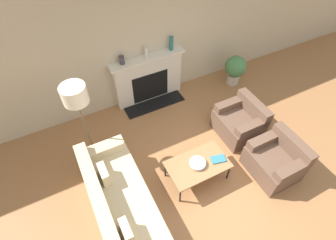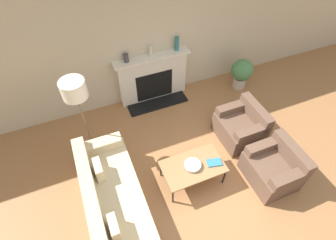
{
  "view_description": "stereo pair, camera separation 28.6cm",
  "coord_description": "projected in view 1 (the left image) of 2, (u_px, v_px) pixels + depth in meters",
  "views": [
    {
      "loc": [
        -1.91,
        -1.61,
        4.29
      ],
      "look_at": [
        -0.33,
        1.5,
        0.45
      ],
      "focal_mm": 28.0,
      "sensor_mm": 36.0,
      "label": 1
    },
    {
      "loc": [
        -1.65,
        -1.72,
        4.29
      ],
      "look_at": [
        -0.33,
        1.5,
        0.45
      ],
      "focal_mm": 28.0,
      "sensor_mm": 36.0,
      "label": 2
    }
  ],
  "objects": [
    {
      "name": "mantel_vase_center_right",
      "position": [
        171.0,
        43.0,
        5.52
      ],
      "size": [
        0.09,
        0.09,
        0.31
      ],
      "color": "#28666B",
      "rests_on": "fireplace"
    },
    {
      "name": "armchair_near",
      "position": [
        276.0,
        160.0,
        4.72
      ],
      "size": [
        0.77,
        0.87,
        0.78
      ],
      "rotation": [
        0.0,
        0.0,
        -1.57
      ],
      "color": "brown",
      "rests_on": "ground_plane"
    },
    {
      "name": "book",
      "position": [
        218.0,
        159.0,
        4.58
      ],
      "size": [
        0.28,
        0.21,
        0.02
      ],
      "rotation": [
        0.0,
        0.0,
        -0.23
      ],
      "color": "teal",
      "rests_on": "coffee_table"
    },
    {
      "name": "coffee_table",
      "position": [
        198.0,
        165.0,
        4.55
      ],
      "size": [
        1.07,
        0.64,
        0.43
      ],
      "color": "olive",
      "rests_on": "ground_plane"
    },
    {
      "name": "mantel_vase_left",
      "position": [
        122.0,
        60.0,
        5.23
      ],
      "size": [
        0.11,
        0.11,
        0.18
      ],
      "color": "#3D383D",
      "rests_on": "fireplace"
    },
    {
      "name": "mantel_vase_center_left",
      "position": [
        146.0,
        52.0,
        5.37
      ],
      "size": [
        0.07,
        0.07,
        0.23
      ],
      "color": "beige",
      "rests_on": "fireplace"
    },
    {
      "name": "couch",
      "position": [
        121.0,
        206.0,
        4.15
      ],
      "size": [
        0.86,
        2.25,
        0.78
      ],
      "rotation": [
        0.0,
        0.0,
        1.57
      ],
      "color": "#CCB78E",
      "rests_on": "ground_plane"
    },
    {
      "name": "bowl",
      "position": [
        197.0,
        163.0,
        4.49
      ],
      "size": [
        0.29,
        0.29,
        0.06
      ],
      "color": "silver",
      "rests_on": "coffee_table"
    },
    {
      "name": "armchair_far",
      "position": [
        240.0,
        122.0,
        5.34
      ],
      "size": [
        0.77,
        0.87,
        0.78
      ],
      "rotation": [
        0.0,
        0.0,
        -1.57
      ],
      "color": "brown",
      "rests_on": "ground_plane"
    },
    {
      "name": "fireplace",
      "position": [
        149.0,
        79.0,
        5.88
      ],
      "size": [
        1.68,
        0.59,
        1.14
      ],
      "color": "beige",
      "rests_on": "ground_plane"
    },
    {
      "name": "potted_plant",
      "position": [
        235.0,
        68.0,
        6.34
      ],
      "size": [
        0.51,
        0.51,
        0.75
      ],
      "color": "#B2A899",
      "rests_on": "ground_plane"
    },
    {
      "name": "floor_lamp",
      "position": [
        76.0,
        100.0,
        4.04
      ],
      "size": [
        0.4,
        0.4,
        1.78
      ],
      "color": "brown",
      "rests_on": "ground_plane"
    },
    {
      "name": "wall_back",
      "position": [
        152.0,
        38.0,
        5.37
      ],
      "size": [
        18.0,
        0.06,
        2.9
      ],
      "color": "#BCAD8E",
      "rests_on": "ground_plane"
    },
    {
      "name": "ground_plane",
      "position": [
        222.0,
        185.0,
        4.72
      ],
      "size": [
        18.0,
        18.0,
        0.0
      ],
      "primitive_type": "plane",
      "color": "#99663D"
    }
  ]
}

